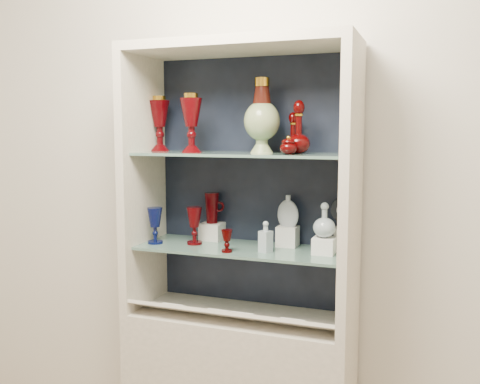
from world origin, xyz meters
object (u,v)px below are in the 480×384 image
(pedestal_lamp_left, at_px, (160,124))
(clear_round_decanter, at_px, (324,221))
(ruby_decanter_b, at_px, (293,131))
(cobalt_goblet, at_px, (155,226))
(lidded_bowl, at_px, (288,145))
(clear_square_bottle, at_px, (266,237))
(ruby_goblet_tall, at_px, (194,226))
(pedestal_lamp_right, at_px, (191,123))
(ruby_goblet_small, at_px, (227,241))
(flat_flask, at_px, (288,210))
(ruby_decanter_a, at_px, (299,124))
(ruby_pitcher, at_px, (212,208))
(cameo_medallion, at_px, (345,211))
(enamel_urn, at_px, (262,116))

(pedestal_lamp_left, xyz_separation_m, clear_round_decanter, (0.80, -0.05, -0.41))
(ruby_decanter_b, xyz_separation_m, cobalt_goblet, (-0.61, -0.14, -0.43))
(pedestal_lamp_left, bearing_deg, lidded_bowl, -12.05)
(lidded_bowl, distance_m, clear_square_bottle, 0.41)
(lidded_bowl, distance_m, cobalt_goblet, 0.74)
(ruby_goblet_tall, bearing_deg, pedestal_lamp_right, -78.03)
(pedestal_lamp_left, height_order, pedestal_lamp_right, pedestal_lamp_right)
(ruby_goblet_small, bearing_deg, ruby_goblet_tall, 153.65)
(ruby_goblet_tall, distance_m, clear_square_bottle, 0.36)
(flat_flask, bearing_deg, pedestal_lamp_right, -147.38)
(cobalt_goblet, bearing_deg, clear_square_bottle, 0.68)
(pedestal_lamp_left, bearing_deg, ruby_decanter_b, 2.34)
(pedestal_lamp_left, bearing_deg, pedestal_lamp_right, -26.13)
(clear_square_bottle, relative_size, flat_flask, 0.92)
(ruby_decanter_a, relative_size, ruby_pitcher, 1.72)
(flat_flask, distance_m, clear_round_decanter, 0.21)
(cameo_medallion, bearing_deg, clear_square_bottle, -173.31)
(ruby_goblet_tall, height_order, ruby_pitcher, ruby_pitcher)
(lidded_bowl, xyz_separation_m, ruby_goblet_small, (-0.26, -0.02, -0.41))
(ruby_decanter_b, relative_size, ruby_goblet_small, 1.94)
(pedestal_lamp_left, relative_size, enamel_urn, 0.80)
(ruby_decanter_a, height_order, ruby_goblet_small, ruby_decanter_a)
(ruby_decanter_b, bearing_deg, cobalt_goblet, -167.01)
(clear_square_bottle, height_order, cameo_medallion, cameo_medallion)
(flat_flask, bearing_deg, ruby_decanter_b, -20.16)
(pedestal_lamp_left, relative_size, ruby_goblet_tall, 1.51)
(ruby_goblet_tall, height_order, cameo_medallion, cameo_medallion)
(ruby_decanter_b, bearing_deg, ruby_goblet_tall, -167.82)
(pedestal_lamp_left, height_order, clear_round_decanter, pedestal_lamp_left)
(ruby_goblet_tall, bearing_deg, flat_flask, 14.71)
(ruby_pitcher, height_order, clear_round_decanter, ruby_pitcher)
(ruby_decanter_a, bearing_deg, ruby_goblet_tall, -178.60)
(cobalt_goblet, distance_m, flat_flask, 0.61)
(ruby_goblet_small, bearing_deg, pedestal_lamp_left, 157.77)
(ruby_decanter_a, xyz_separation_m, cameo_medallion, (0.19, 0.09, -0.37))
(lidded_bowl, bearing_deg, clear_square_bottle, 162.29)
(ruby_goblet_small, bearing_deg, clear_square_bottle, 20.07)
(pedestal_lamp_right, height_order, enamel_urn, enamel_urn)
(pedestal_lamp_right, height_order, clear_round_decanter, pedestal_lamp_right)
(lidded_bowl, xyz_separation_m, cobalt_goblet, (-0.63, 0.03, -0.38))
(lidded_bowl, relative_size, ruby_pitcher, 0.54)
(enamel_urn, bearing_deg, lidded_bowl, -36.43)
(pedestal_lamp_right, relative_size, ruby_goblet_tall, 1.52)
(ruby_decanter_a, relative_size, flat_flask, 1.71)
(clear_round_decanter, distance_m, cameo_medallion, 0.12)
(clear_square_bottle, relative_size, clear_round_decanter, 0.95)
(pedestal_lamp_left, xyz_separation_m, enamel_urn, (0.52, -0.03, 0.03))
(lidded_bowl, height_order, clear_square_bottle, lidded_bowl)
(ruby_decanter_a, bearing_deg, flat_flask, 125.36)
(ruby_decanter_a, distance_m, cobalt_goblet, 0.80)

